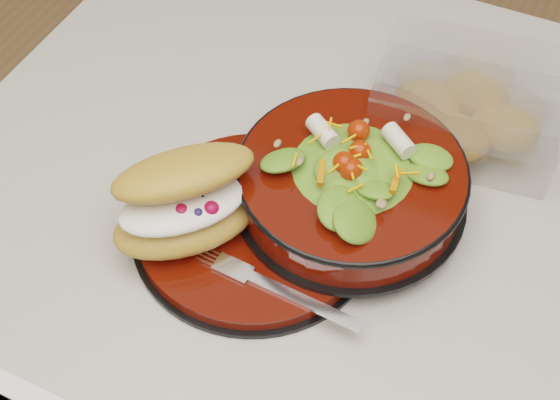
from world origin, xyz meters
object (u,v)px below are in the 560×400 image
at_px(fork, 281,290).
at_px(pastry_box, 468,106).
at_px(salad_bowl, 352,176).
at_px(croissant, 186,202).
at_px(dinner_plate, 255,226).

relative_size(fork, pastry_box, 0.72).
bearing_deg(salad_bowl, fork, -96.81).
distance_m(croissant, fork, 0.13).
distance_m(salad_bowl, fork, 0.14).
height_order(salad_bowl, fork, salad_bowl).
bearing_deg(dinner_plate, fork, -46.99).
height_order(dinner_plate, fork, fork).
distance_m(dinner_plate, pastry_box, 0.28).
relative_size(salad_bowl, pastry_box, 1.11).
bearing_deg(croissant, salad_bowl, -6.93).
height_order(fork, pastry_box, pastry_box).
relative_size(salad_bowl, fork, 1.54).
bearing_deg(fork, salad_bowl, -3.67).
relative_size(dinner_plate, salad_bowl, 1.05).
xyz_separation_m(dinner_plate, fork, (0.06, -0.07, 0.01)).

